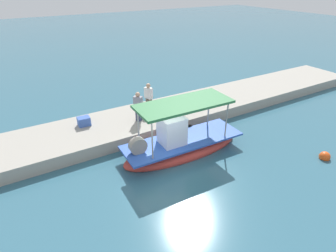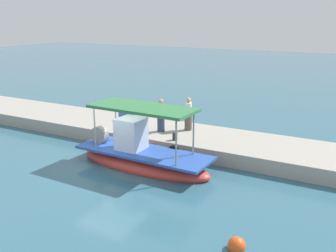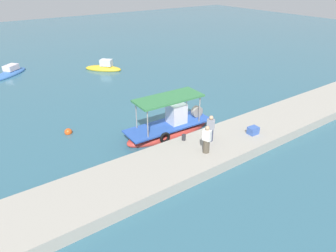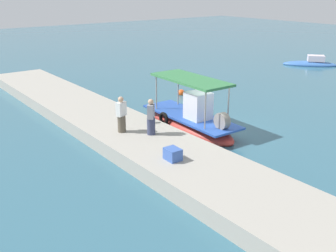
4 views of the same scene
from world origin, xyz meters
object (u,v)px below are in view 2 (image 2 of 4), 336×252
at_px(fisherman_by_crate, 161,117).
at_px(cargo_crate, 126,116).
at_px(mooring_bollard, 175,136).
at_px(marker_buoy, 237,246).
at_px(main_fishing_boat, 142,156).
at_px(fisherman_near_bollard, 188,115).

relative_size(fisherman_by_crate, cargo_crate, 2.61).
bearing_deg(fisherman_by_crate, mooring_bollard, 143.89).
height_order(fisherman_by_crate, marker_buoy, fisherman_by_crate).
height_order(cargo_crate, marker_buoy, cargo_crate).
bearing_deg(cargo_crate, mooring_bollard, 155.18).
bearing_deg(fisherman_by_crate, main_fishing_boat, 104.61).
xyz_separation_m(main_fishing_boat, cargo_crate, (3.58, -4.02, 0.42)).
xyz_separation_m(main_fishing_boat, fisherman_near_bollard, (-0.28, -3.95, 0.94)).
relative_size(main_fishing_boat, fisherman_by_crate, 3.80).
height_order(main_fishing_boat, mooring_bollard, main_fishing_boat).
xyz_separation_m(cargo_crate, marker_buoy, (-9.22, 7.99, -0.79)).
bearing_deg(fisherman_by_crate, fisherman_near_bollard, -140.82).
bearing_deg(main_fishing_boat, fisherman_near_bollard, -94.10).
distance_m(main_fishing_boat, marker_buoy, 6.90).
bearing_deg(marker_buoy, cargo_crate, -40.91).
xyz_separation_m(fisherman_by_crate, mooring_bollard, (-1.28, 0.93, -0.57)).
height_order(main_fishing_boat, marker_buoy, main_fishing_boat).
bearing_deg(mooring_bollard, marker_buoy, 130.16).
bearing_deg(cargo_crate, main_fishing_boat, 131.76).
distance_m(main_fishing_boat, mooring_bollard, 2.22).
xyz_separation_m(fisherman_by_crate, cargo_crate, (2.79, -0.95, -0.51)).
relative_size(fisherman_by_crate, marker_buoy, 3.23).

